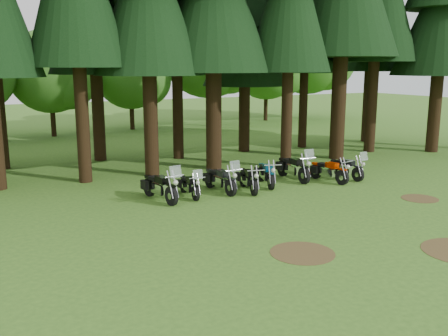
{
  "coord_description": "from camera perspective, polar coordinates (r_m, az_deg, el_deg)",
  "views": [
    {
      "loc": [
        -11.0,
        -12.44,
        5.06
      ],
      "look_at": [
        -1.72,
        5.0,
        1.0
      ],
      "focal_mm": 40.0,
      "sensor_mm": 36.0,
      "label": 1
    }
  ],
  "objects": [
    {
      "name": "decid_6",
      "position": [
        47.17,
        5.34,
        11.74
      ],
      "size": [
        7.06,
        6.86,
        8.82
      ],
      "color": "black",
      "rests_on": "ground"
    },
    {
      "name": "decid_7",
      "position": [
        49.71,
        10.04,
        12.78
      ],
      "size": [
        8.44,
        8.2,
        10.55
      ],
      "color": "black",
      "rests_on": "ground"
    },
    {
      "name": "motorcycle_2",
      "position": [
        20.27,
        -0.44,
        -1.4
      ],
      "size": [
        0.49,
        2.35,
        1.48
      ],
      "rotation": [
        0.0,
        0.0,
        0.07
      ],
      "color": "black",
      "rests_on": "ground"
    },
    {
      "name": "motorcycle_4",
      "position": [
        21.51,
        4.85,
        -0.74
      ],
      "size": [
        0.85,
        2.22,
        0.93
      ],
      "rotation": [
        0.0,
        0.0,
        -0.32
      ],
      "color": "black",
      "rests_on": "ground"
    },
    {
      "name": "decid_5",
      "position": [
        42.77,
        -1.22,
        13.18
      ],
      "size": [
        8.45,
        8.21,
        10.56
      ],
      "color": "black",
      "rests_on": "ground"
    },
    {
      "name": "dirt_patch_0",
      "position": [
        14.09,
        8.94,
        -9.56
      ],
      "size": [
        1.8,
        1.8,
        0.01
      ],
      "primitive_type": "cylinder",
      "color": "#4C3D1E",
      "rests_on": "ground"
    },
    {
      "name": "decid_4",
      "position": [
        40.76,
        -10.2,
        10.46
      ],
      "size": [
        5.93,
        5.76,
        7.41
      ],
      "color": "black",
      "rests_on": "ground"
    },
    {
      "name": "motorcycle_7",
      "position": [
        23.4,
        13.76,
        -0.05
      ],
      "size": [
        0.44,
        2.21,
        1.39
      ],
      "rotation": [
        0.0,
        0.0,
        0.06
      ],
      "color": "black",
      "rests_on": "ground"
    },
    {
      "name": "pine_back_4",
      "position": [
        29.94,
        2.43,
        17.72
      ],
      "size": [
        4.94,
        4.94,
        13.78
      ],
      "color": "black",
      "rests_on": "ground"
    },
    {
      "name": "motorcycle_3",
      "position": [
        20.49,
        2.8,
        -1.36
      ],
      "size": [
        0.68,
        2.2,
        0.91
      ],
      "rotation": [
        0.0,
        0.0,
        -0.24
      ],
      "color": "black",
      "rests_on": "ground"
    },
    {
      "name": "decid_3",
      "position": [
        38.1,
        -18.82,
        10.18
      ],
      "size": [
        6.12,
        5.95,
        7.65
      ],
      "color": "black",
      "rests_on": "ground"
    },
    {
      "name": "motorcycle_6",
      "position": [
        22.58,
        11.85,
        -0.4
      ],
      "size": [
        0.5,
        2.18,
        0.89
      ],
      "rotation": [
        0.0,
        0.0,
        0.17
      ],
      "color": "black",
      "rests_on": "ground"
    },
    {
      "name": "dirt_patch_1",
      "position": [
        20.82,
        21.47,
        -3.27
      ],
      "size": [
        1.4,
        1.4,
        0.01
      ],
      "primitive_type": "cylinder",
      "color": "#4C3D1E",
      "rests_on": "ground"
    },
    {
      "name": "motorcycle_0",
      "position": [
        19.11,
        -7.32,
        -2.23
      ],
      "size": [
        0.68,
        2.48,
        1.55
      ],
      "rotation": [
        0.0,
        0.0,
        0.15
      ],
      "color": "black",
      "rests_on": "ground"
    },
    {
      "name": "ground",
      "position": [
        17.36,
        12.94,
        -5.64
      ],
      "size": [
        120.0,
        120.0,
        0.0
      ],
      "primitive_type": "plane",
      "color": "#386720",
      "rests_on": "ground"
    },
    {
      "name": "motorcycle_1",
      "position": [
        19.63,
        -3.97,
        -2.08
      ],
      "size": [
        0.43,
        2.01,
        1.26
      ],
      "rotation": [
        0.0,
        0.0,
        -0.07
      ],
      "color": "black",
      "rests_on": "ground"
    },
    {
      "name": "motorcycle_5",
      "position": [
        22.63,
        7.92,
        -0.04
      ],
      "size": [
        0.47,
        2.52,
        1.59
      ],
      "rotation": [
        0.0,
        0.0,
        -0.04
      ],
      "color": "black",
      "rests_on": "ground"
    }
  ]
}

